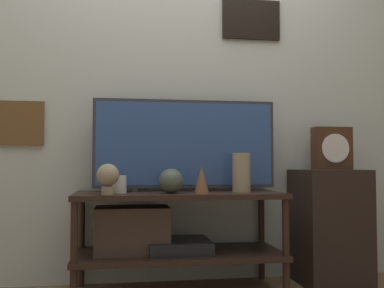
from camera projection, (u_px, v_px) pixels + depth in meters
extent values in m
cube|color=beige|center=(173.00, 74.00, 2.98)|extent=(6.40, 0.06, 2.70)
cube|color=black|center=(251.00, 20.00, 3.04)|extent=(0.40, 0.02, 0.27)
cube|color=white|center=(251.00, 19.00, 3.04)|extent=(0.36, 0.01, 0.23)
cube|color=brown|center=(11.00, 123.00, 2.77)|extent=(0.39, 0.02, 0.27)
cube|color=#2D2D33|center=(11.00, 123.00, 2.76)|extent=(0.36, 0.01, 0.24)
cube|color=black|center=(179.00, 195.00, 2.65)|extent=(1.21, 0.51, 0.03)
cube|color=black|center=(179.00, 254.00, 2.63)|extent=(1.21, 0.51, 0.03)
cylinder|color=black|center=(74.00, 252.00, 2.33)|extent=(0.04, 0.04, 0.58)
cylinder|color=black|center=(286.00, 246.00, 2.51)|extent=(0.04, 0.04, 0.58)
cylinder|color=black|center=(82.00, 238.00, 2.77)|extent=(0.04, 0.04, 0.58)
cylinder|color=black|center=(261.00, 234.00, 2.95)|extent=(0.04, 0.04, 0.58)
cube|color=black|center=(179.00, 246.00, 2.63)|extent=(0.36, 0.35, 0.07)
cube|color=#47382D|center=(132.00, 230.00, 2.60)|extent=(0.42, 0.28, 0.27)
cylinder|color=#333338|center=(135.00, 190.00, 2.72)|extent=(0.05, 0.05, 0.02)
cylinder|color=#333338|center=(234.00, 189.00, 2.82)|extent=(0.05, 0.05, 0.02)
cube|color=#333338|center=(185.00, 144.00, 2.78)|extent=(1.13, 0.04, 0.55)
cube|color=#33518C|center=(186.00, 144.00, 2.77)|extent=(1.09, 0.01, 0.51)
cone|color=brown|center=(202.00, 179.00, 2.52)|extent=(0.09, 0.09, 0.16)
sphere|color=#4C5647|center=(171.00, 181.00, 2.55)|extent=(0.14, 0.14, 0.14)
cylinder|color=tan|center=(241.00, 173.00, 2.68)|extent=(0.11, 0.11, 0.23)
cylinder|color=silver|center=(119.00, 184.00, 2.56)|extent=(0.08, 0.08, 0.10)
cylinder|color=tan|center=(108.00, 191.00, 2.42)|extent=(0.07, 0.07, 0.05)
sphere|color=tan|center=(108.00, 175.00, 2.43)|extent=(0.12, 0.12, 0.12)
cube|color=black|center=(329.00, 226.00, 2.84)|extent=(0.40, 0.41, 0.72)
cube|color=#422819|center=(332.00, 148.00, 2.93)|extent=(0.25, 0.10, 0.28)
cylinder|color=white|center=(336.00, 148.00, 2.87)|extent=(0.19, 0.01, 0.19)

